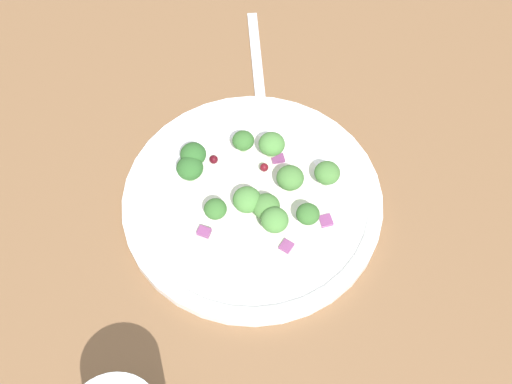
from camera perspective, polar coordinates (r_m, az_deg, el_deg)
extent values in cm
cube|color=brown|center=(71.93, -1.14, -3.28)|extent=(180.00, 180.00, 2.00)
cylinder|color=white|center=(71.77, 0.00, -0.86)|extent=(27.52, 27.52, 1.20)
torus|color=white|center=(71.25, 0.00, -0.62)|extent=(26.32, 26.32, 1.00)
cylinder|color=white|center=(71.16, 0.00, -0.58)|extent=(15.96, 15.96, 0.20)
cylinder|color=#9EC684|center=(71.20, 2.85, 0.65)|extent=(1.08, 1.08, 1.08)
ellipsoid|color=#477A38|center=(70.10, 2.89, 1.20)|extent=(2.87, 2.87, 2.15)
cylinder|color=#8EB77A|center=(72.16, -5.51, 1.48)|extent=(1.06, 1.06, 1.06)
ellipsoid|color=#2D6028|center=(71.10, -5.59, 2.03)|extent=(2.83, 2.83, 2.12)
cylinder|color=#8EB77A|center=(73.51, -1.07, 3.88)|extent=(0.89, 0.89, 0.89)
ellipsoid|color=#386B2D|center=(72.63, -1.08, 4.36)|extent=(2.38, 2.38, 1.79)
cylinder|color=#8EB77A|center=(69.16, -3.40, -1.86)|extent=(0.87, 0.87, 0.87)
ellipsoid|color=#386B2D|center=(68.25, -3.44, -1.43)|extent=(2.33, 2.33, 1.75)
cylinder|color=#9EC684|center=(68.06, 1.42, -3.22)|extent=(1.04, 1.04, 1.04)
ellipsoid|color=#4C843D|center=(66.95, 1.44, -2.72)|extent=(2.79, 2.79, 2.09)
cylinder|color=#8EB77A|center=(69.78, 0.83, -1.75)|extent=(1.08, 1.08, 1.08)
ellipsoid|color=#477A38|center=(68.66, 0.85, -1.22)|extent=(2.87, 2.87, 2.15)
cylinder|color=#8EB77A|center=(71.83, 5.93, 1.09)|extent=(1.02, 1.02, 1.02)
ellipsoid|color=#477A38|center=(70.81, 6.02, 1.62)|extent=(2.71, 2.71, 2.04)
cylinder|color=#ADD18E|center=(72.89, -5.23, 2.64)|extent=(1.04, 1.04, 1.04)
ellipsoid|color=#2D6028|center=(71.86, -5.31, 3.19)|extent=(2.77, 2.77, 2.08)
cylinder|color=#ADD18E|center=(69.94, -0.48, -1.29)|extent=(1.10, 1.10, 1.10)
ellipsoid|color=#4C843D|center=(68.79, -0.49, -0.74)|extent=(2.94, 2.94, 2.21)
cylinder|color=#ADD18E|center=(73.23, 1.25, 3.52)|extent=(1.06, 1.06, 1.06)
ellipsoid|color=#4C843D|center=(72.18, 1.27, 4.09)|extent=(2.83, 2.83, 2.12)
cylinder|color=#8EB77A|center=(68.86, 4.34, -2.29)|extent=(0.90, 0.90, 0.90)
ellipsoid|color=#386B2D|center=(67.92, 4.39, -1.86)|extent=(2.39, 2.39, 1.79)
sphere|color=maroon|center=(72.21, 0.39, 2.19)|extent=(0.91, 0.91, 0.91)
sphere|color=#4C0A14|center=(73.48, -3.59, 2.76)|extent=(0.94, 0.94, 0.94)
sphere|color=maroon|center=(73.95, 1.46, 3.55)|extent=(0.92, 0.92, 0.92)
cube|color=#934C84|center=(70.41, 1.03, -0.91)|extent=(1.44, 1.49, 0.48)
cube|color=#843D75|center=(68.89, -4.39, -3.36)|extent=(1.02, 1.31, 0.50)
cube|color=#843D75|center=(73.59, 1.86, 2.81)|extent=(1.63, 1.73, 0.37)
cube|color=#843D75|center=(70.09, 5.90, -2.42)|extent=(1.80, 1.80, 0.42)
cube|color=#843D75|center=(68.36, 2.58, -4.62)|extent=(1.46, 1.40, 0.54)
cube|color=silver|center=(84.43, 0.03, 11.31)|extent=(14.05, 7.56, 0.50)
cube|color=silver|center=(78.48, 0.55, 6.30)|extent=(4.28, 3.72, 0.50)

